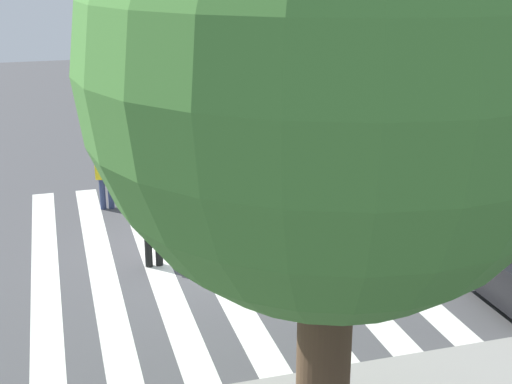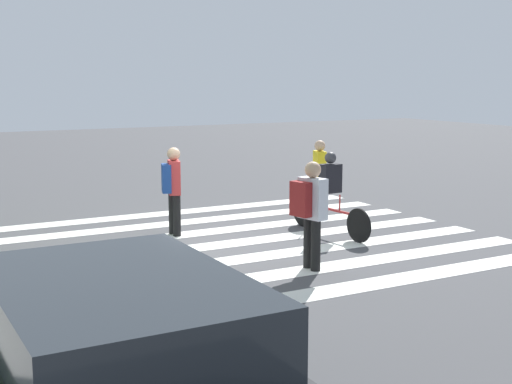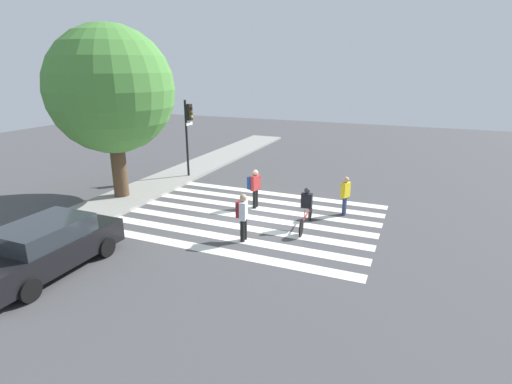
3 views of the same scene
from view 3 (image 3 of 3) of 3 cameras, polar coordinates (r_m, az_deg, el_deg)
name	(u,v)px [view 3 (image 3 of 3)]	position (r m, az deg, el deg)	size (l,w,h in m)	color
ground_plane	(252,217)	(16.23, -0.60, -3.64)	(60.00, 60.00, 0.00)	#444447
sidewalk_curb	(128,197)	(19.39, -17.85, -0.73)	(36.00, 2.50, 0.14)	gray
crosswalk_stripes	(252,217)	(16.23, -0.60, -3.63)	(7.12, 10.00, 0.01)	silver
traffic_light	(188,124)	(21.63, -9.66, 9.51)	(0.60, 0.50, 4.20)	black
street_tree	(111,90)	(18.72, -20.01, 13.49)	(5.44, 5.44, 7.62)	#4C3826
pedestrian_adult_blue_shirt	(345,194)	(16.64, 12.63, -0.21)	(0.49, 0.34, 1.62)	navy
pedestrian_adult_tall_backpack	(243,214)	(13.80, -1.94, -3.09)	(0.51, 0.45, 1.71)	black
pedestrian_child_with_backpack	(254,186)	(17.05, -0.22, 0.91)	(0.51, 0.48, 1.69)	black
cyclist_far_lane	(306,206)	(15.04, 7.23, -2.03)	(2.33, 0.42, 1.59)	black
car_parked_silver_sedan	(46,247)	(13.37, -27.78, -6.92)	(4.51, 2.04, 1.54)	black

